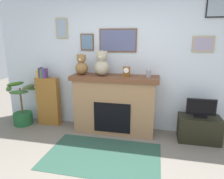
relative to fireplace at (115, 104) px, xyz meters
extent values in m
cube|color=silver|center=(0.14, 0.29, 0.75)|extent=(5.20, 0.12, 2.60)
cube|color=brown|center=(0.01, 0.22, 1.17)|extent=(0.70, 0.02, 0.42)
cube|color=#51567E|center=(0.01, 0.21, 1.17)|extent=(0.66, 0.00, 0.38)
cube|color=tan|center=(-1.10, 0.22, 1.39)|extent=(0.24, 0.02, 0.38)
cube|color=#889CB0|center=(-1.10, 0.21, 1.39)|extent=(0.20, 0.00, 0.34)
cube|color=brown|center=(-0.59, 0.22, 1.13)|extent=(0.26, 0.02, 0.31)
cube|color=slate|center=(-0.59, 0.21, 1.13)|extent=(0.22, 0.00, 0.27)
cube|color=tan|center=(1.50, 0.22, 1.11)|extent=(0.36, 0.02, 0.26)
cube|color=#978AA5|center=(1.50, 0.21, 1.11)|extent=(0.32, 0.00, 0.22)
cube|color=black|center=(1.67, 0.22, 1.70)|extent=(0.37, 0.02, 0.32)
cube|color=#909DAB|center=(1.67, 0.21, 1.70)|extent=(0.33, 0.00, 0.28)
cube|color=#98704C|center=(0.00, 0.00, -0.05)|extent=(1.49, 0.46, 1.01)
cube|color=brown|center=(0.00, 0.00, 0.50)|extent=(1.61, 0.52, 0.08)
cube|color=black|center=(0.00, -0.23, -0.19)|extent=(0.67, 0.02, 0.56)
cube|color=brown|center=(-1.40, 0.03, -0.06)|extent=(0.46, 0.16, 0.99)
cube|color=gold|center=(-1.57, 0.03, 0.51)|extent=(0.04, 0.13, 0.16)
cube|color=#4F2C6A|center=(-1.52, 0.03, 0.54)|extent=(0.03, 0.13, 0.21)
cube|color=#3D7349|center=(-1.48, 0.03, 0.53)|extent=(0.04, 0.13, 0.18)
cube|color=#533571|center=(-1.43, 0.03, 0.53)|extent=(0.05, 0.13, 0.18)
cylinder|color=#1E592D|center=(-1.94, -0.11, -0.43)|extent=(0.38, 0.38, 0.25)
cylinder|color=brown|center=(-1.94, -0.11, -0.04)|extent=(0.04, 0.04, 0.53)
ellipsoid|color=#41572F|center=(-1.73, -0.12, 0.26)|extent=(0.13, 0.37, 0.08)
ellipsoid|color=#3D6421|center=(-1.84, 0.09, 0.19)|extent=(0.37, 0.24, 0.08)
ellipsoid|color=#386921|center=(-2.08, -0.04, 0.29)|extent=(0.25, 0.37, 0.08)
ellipsoid|color=#395E29|center=(-2.10, -0.22, 0.23)|extent=(0.29, 0.35, 0.08)
ellipsoid|color=#35612D|center=(-1.87, -0.23, 0.18)|extent=(0.37, 0.26, 0.08)
cube|color=black|center=(1.52, -0.07, -0.33)|extent=(0.70, 0.40, 0.45)
cube|color=black|center=(1.52, -0.07, -0.09)|extent=(0.20, 0.14, 0.04)
cube|color=black|center=(1.52, -0.07, 0.08)|extent=(0.49, 0.03, 0.28)
cube|color=black|center=(1.52, -0.08, 0.08)|extent=(0.45, 0.00, 0.24)
cube|color=#26483B|center=(0.00, -0.91, -0.55)|extent=(1.75, 1.11, 0.01)
cylinder|color=gray|center=(0.61, -0.02, 0.60)|extent=(0.09, 0.09, 0.13)
cube|color=brown|center=(0.22, -0.02, 0.63)|extent=(0.12, 0.08, 0.17)
cylinder|color=white|center=(0.22, -0.06, 0.65)|extent=(0.09, 0.01, 0.09)
sphere|color=olive|center=(-0.63, -0.02, 0.66)|extent=(0.24, 0.24, 0.24)
sphere|color=olive|center=(-0.63, -0.02, 0.84)|extent=(0.17, 0.17, 0.17)
sphere|color=olive|center=(-0.69, -0.02, 0.89)|extent=(0.06, 0.06, 0.06)
sphere|color=olive|center=(-0.57, -0.02, 0.89)|extent=(0.06, 0.06, 0.06)
sphere|color=beige|center=(-0.63, -0.09, 0.83)|extent=(0.05, 0.05, 0.05)
sphere|color=tan|center=(-0.23, -0.02, 0.68)|extent=(0.28, 0.28, 0.28)
sphere|color=tan|center=(-0.23, -0.02, 0.89)|extent=(0.20, 0.20, 0.20)
sphere|color=tan|center=(-0.31, -0.02, 0.95)|extent=(0.07, 0.07, 0.07)
sphere|color=tan|center=(-0.16, -0.02, 0.95)|extent=(0.07, 0.07, 0.07)
sphere|color=beige|center=(-0.23, -0.10, 0.88)|extent=(0.06, 0.06, 0.06)
camera|label=1|loc=(0.75, -3.62, 1.22)|focal=32.88mm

